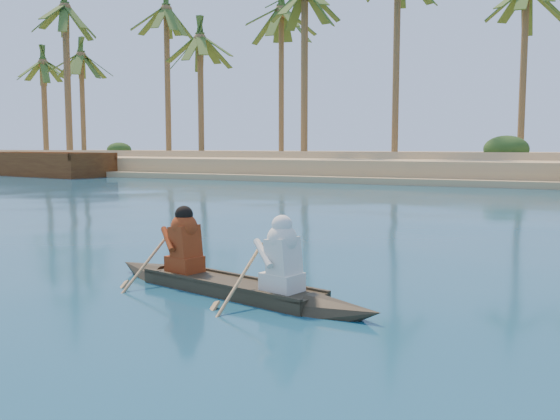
% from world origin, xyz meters
% --- Properties ---
extents(ground, '(160.00, 160.00, 0.00)m').
position_xyz_m(ground, '(0.00, 0.00, 0.00)').
color(ground, '#0D3C53').
rests_on(ground, ground).
extents(sandy_embankment, '(150.00, 51.00, 1.50)m').
position_xyz_m(sandy_embankment, '(0.00, 46.89, 0.53)').
color(sandy_embankment, tan).
rests_on(sandy_embankment, ground).
extents(shrub_cluster, '(100.00, 6.00, 2.40)m').
position_xyz_m(shrub_cluster, '(0.00, 31.50, 1.20)').
color(shrub_cluster, '#1E3714').
rests_on(shrub_cluster, ground).
extents(canoe, '(5.31, 2.06, 1.46)m').
position_xyz_m(canoe, '(-3.80, -3.76, 0.28)').
color(canoe, '#30291A').
rests_on(canoe, ground).
extents(barge_left, '(12.30, 5.73, 1.97)m').
position_xyz_m(barge_left, '(-34.13, 22.00, 0.69)').
color(barge_left, brown).
rests_on(barge_left, ground).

